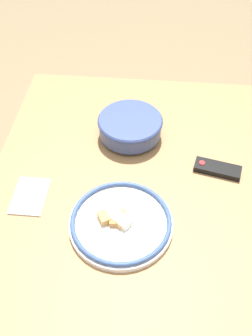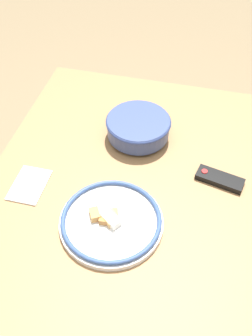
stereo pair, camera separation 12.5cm
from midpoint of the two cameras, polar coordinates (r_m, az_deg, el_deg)
name	(u,v)px [view 1 (the left image)]	position (r m, az deg, el deg)	size (l,w,h in m)	color
ground_plane	(139,302)	(1.87, -0.13, -18.94)	(8.00, 8.00, 0.00)	#7F6B4C
dining_table	(144,215)	(1.28, -0.19, -6.96)	(1.26, 1.01, 0.75)	olive
noodle_bowl	(130,126)	(1.38, -1.99, 5.97)	(0.23, 0.23, 0.08)	#384775
food_plate	(121,222)	(1.15, -3.90, -8.07)	(0.30, 0.30, 0.04)	white
tv_remote	(217,169)	(1.31, 10.50, -0.26)	(0.09, 0.16, 0.02)	black
folded_napkin	(30,196)	(1.27, -16.52, -4.09)	(0.15, 0.10, 0.01)	white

